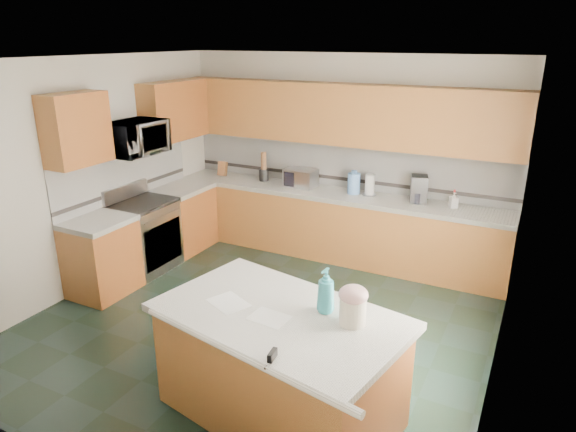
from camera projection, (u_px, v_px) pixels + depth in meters
The scene contains 52 objects.
floor at pixel (261, 322), 5.50m from camera, with size 4.60×4.60×0.00m, color black.
ceiling at pixel (255, 59), 4.60m from camera, with size 4.60×4.60×0.00m, color white.
wall_back at pixel (344, 156), 7.00m from camera, with size 4.60×0.04×2.70m, color beige.
wall_front at pixel (66, 307), 3.10m from camera, with size 4.60×0.04×2.70m, color beige.
wall_left at pixel (88, 175), 6.04m from camera, with size 0.04×4.60×2.70m, color beige.
wall_right at pixel (512, 243), 4.06m from camera, with size 0.04×4.60×2.70m, color beige.
back_base_cab at pixel (333, 226), 7.04m from camera, with size 4.60×0.60×0.86m, color #59280F.
back_countertop at pixel (334, 194), 6.88m from camera, with size 4.60×0.64×0.06m, color white.
back_upper_cab at pixel (340, 114), 6.65m from camera, with size 4.60×0.33×0.78m, color #59280F.
back_backsplash at pixel (342, 165), 7.01m from camera, with size 4.60×0.02×0.63m, color silver.
back_accent_band at pixel (342, 179), 7.07m from camera, with size 4.60×0.01×0.05m, color black.
left_base_cab_rear at pixel (183, 220), 7.30m from camera, with size 0.60×0.82×0.86m, color #59280F.
left_counter_rear at pixel (181, 189), 7.14m from camera, with size 0.64×0.82×0.06m, color white.
left_base_cab_front at pixel (102, 259), 6.01m from camera, with size 0.60×0.72×0.86m, color #59280F.
left_counter_front at pixel (97, 222), 5.86m from camera, with size 0.64×0.72×0.06m, color white.
left_backsplash at pixel (125, 174), 6.53m from camera, with size 0.02×2.30×0.63m, color silver.
left_accent_band at pixel (127, 189), 6.59m from camera, with size 0.01×2.30×0.05m, color black.
left_upper_cab_rear at pixel (174, 111), 6.97m from camera, with size 0.33×1.09×0.78m, color #59280F.
left_upper_cab_front at pixel (76, 129), 5.57m from camera, with size 0.33×0.72×0.78m, color #59280F.
range_body at pixel (145, 237), 6.63m from camera, with size 0.60×0.76×0.88m, color #B7B7BC.
range_oven_door at pixel (163, 244), 6.52m from camera, with size 0.02×0.68×0.55m, color black.
range_cooktop at pixel (142, 203), 6.48m from camera, with size 0.62×0.78×0.04m, color black.
range_handle at pixel (163, 216), 6.38m from camera, with size 0.02×0.02×0.66m, color #B7B7BC.
range_backguard at pixel (125, 192), 6.55m from camera, with size 0.06×0.76×0.18m, color #B7B7BC.
microwave at pixel (135, 138), 6.20m from camera, with size 0.73×0.50×0.41m, color #B7B7BC.
island_base at pixel (280, 368), 4.03m from camera, with size 1.78×1.01×0.86m, color #59280F.
island_top at pixel (279, 316), 3.88m from camera, with size 1.88×1.11×0.06m, color white.
island_bullnose at pixel (240, 355), 3.41m from camera, with size 0.06×0.06×1.88m, color white.
treat_jar at pixel (353, 311), 3.70m from camera, with size 0.19×0.19×0.20m, color beige.
treat_jar_lid at pixel (353, 295), 3.65m from camera, with size 0.21×0.21×0.13m, color #D09899.
treat_jar_knob at pixel (354, 289), 3.64m from camera, with size 0.02×0.02×0.07m, color tan.
treat_jar_knob_end_l at pixel (349, 288), 3.65m from camera, with size 0.04×0.04×0.04m, color tan.
treat_jar_knob_end_r at pixel (358, 290), 3.62m from camera, with size 0.04×0.04×0.04m, color tan.
soap_bottle_island at pixel (326, 291), 3.83m from camera, with size 0.14×0.14×0.35m, color teal.
paper_sheet_a at pixel (269, 318), 3.80m from camera, with size 0.29×0.22×0.00m, color white.
paper_sheet_b at pixel (229, 303), 4.02m from camera, with size 0.32×0.24×0.00m, color white.
clamp_body at pixel (272, 358), 3.32m from camera, with size 0.03×0.11×0.10m, color black.
clamp_handle at pixel (268, 366), 3.27m from camera, with size 0.02×0.02×0.07m, color black.
knife_block at pixel (223, 169), 7.66m from camera, with size 0.12×0.10×0.21m, color #472814.
utensil_crock at pixel (264, 175), 7.39m from camera, with size 0.14×0.14×0.17m, color black.
utensil_bundle at pixel (264, 161), 7.33m from camera, with size 0.08×0.08×0.25m, color #472814.
toaster_oven at pixel (301, 178), 7.10m from camera, with size 0.42×0.29×0.24m, color #B7B7BC.
toaster_oven_door at pixel (296, 180), 6.98m from camera, with size 0.38×0.01×0.20m, color black.
paper_towel at pixel (370, 185), 6.72m from camera, with size 0.12×0.12×0.28m, color white.
paper_towel_base at pixel (369, 194), 6.76m from camera, with size 0.18×0.18×0.01m, color #B7B7BC.
water_jug at pixel (354, 184), 6.77m from camera, with size 0.17×0.17×0.27m, color #6193D8.
water_jug_neck at pixel (354, 172), 6.72m from camera, with size 0.08×0.08×0.04m, color #6193D8.
coffee_maker at pixel (419, 189), 6.41m from camera, with size 0.20×0.22×0.34m, color black.
coffee_carafe at pixel (417, 198), 6.40m from camera, with size 0.14×0.14×0.14m, color black.
soap_bottle_back at pixel (454, 200), 6.22m from camera, with size 0.09×0.09×0.20m, color white.
soap_back_cap at pixel (455, 191), 6.19m from camera, with size 0.02×0.02×0.03m, color red.
window_light_proxy at pixel (508, 233), 3.85m from camera, with size 0.02×1.40×1.10m, color white.
Camera 1 is at (2.44, -4.16, 2.89)m, focal length 32.00 mm.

